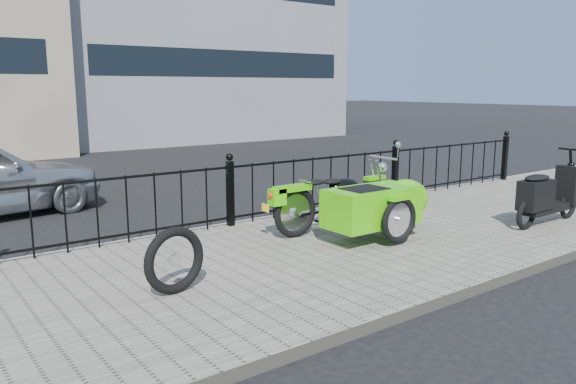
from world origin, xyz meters
TOP-DOWN VIEW (x-y plane):
  - ground at (0.00, 0.00)m, footprint 120.00×120.00m
  - sidewalk at (0.00, -0.50)m, footprint 30.00×3.80m
  - curb at (0.00, 1.44)m, footprint 30.00×0.10m
  - iron_fence at (0.00, 1.30)m, footprint 14.11×0.11m
  - motorcycle_sidecar at (1.24, -0.40)m, footprint 2.28×1.48m
  - scooter at (3.75, -1.43)m, footprint 1.62×0.47m
  - spare_tire at (-1.87, -0.75)m, footprint 0.68×0.19m

SIDE VIEW (x-z plane):
  - ground at x=0.00m, z-range 0.00..0.00m
  - sidewalk at x=0.00m, z-range 0.00..0.12m
  - curb at x=0.00m, z-range 0.00..0.12m
  - spare_tire at x=-1.87m, z-range 0.12..0.80m
  - scooter at x=3.75m, z-range 0.00..1.10m
  - iron_fence at x=0.00m, z-range 0.05..1.12m
  - motorcycle_sidecar at x=1.24m, z-range 0.10..1.09m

